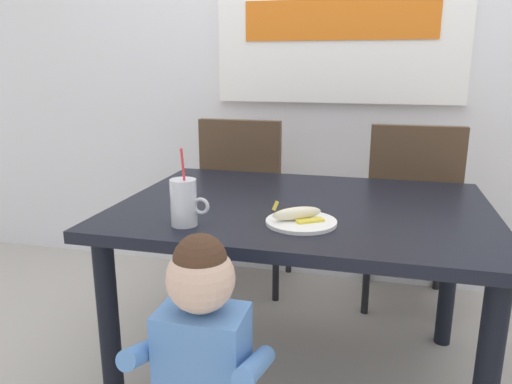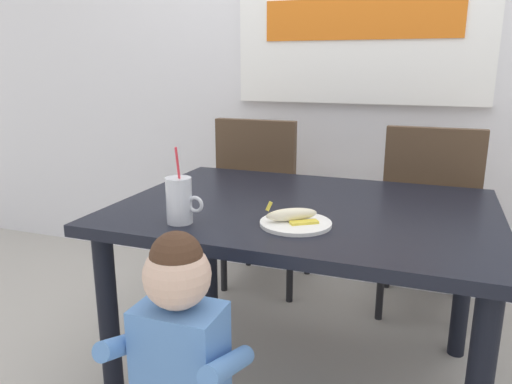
# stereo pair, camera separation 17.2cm
# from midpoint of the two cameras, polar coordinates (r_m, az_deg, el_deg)

# --- Properties ---
(ground_plane) EXTENTS (24.00, 24.00, 0.00)m
(ground_plane) POSITION_cam_midpoint_polar(r_m,az_deg,el_deg) (2.11, 2.59, -20.78)
(ground_plane) COLOR #B7B2A8
(back_wall) EXTENTS (6.40, 0.17, 2.90)m
(back_wall) POSITION_cam_midpoint_polar(r_m,az_deg,el_deg) (2.77, 7.72, 19.23)
(back_wall) COLOR silver
(back_wall) RESTS_ON ground
(dining_table) EXTENTS (1.34, 0.98, 0.73)m
(dining_table) POSITION_cam_midpoint_polar(r_m,az_deg,el_deg) (1.82, 2.82, -4.31)
(dining_table) COLOR black
(dining_table) RESTS_ON ground
(dining_chair_left) EXTENTS (0.44, 0.45, 0.96)m
(dining_chair_left) POSITION_cam_midpoint_polar(r_m,az_deg,el_deg) (2.62, -3.04, -0.42)
(dining_chair_left) COLOR #4C3826
(dining_chair_left) RESTS_ON ground
(dining_chair_right) EXTENTS (0.44, 0.45, 0.96)m
(dining_chair_right) POSITION_cam_midpoint_polar(r_m,az_deg,el_deg) (2.49, 15.81, -1.81)
(dining_chair_right) COLOR #4C3826
(dining_chair_right) RESTS_ON ground
(toddler_standing) EXTENTS (0.33, 0.24, 0.84)m
(toddler_standing) POSITION_cam_midpoint_polar(r_m,az_deg,el_deg) (1.30, -10.24, -18.02)
(toddler_standing) COLOR #3F4760
(toddler_standing) RESTS_ON ground
(milk_cup) EXTENTS (0.13, 0.08, 0.25)m
(milk_cup) POSITION_cam_midpoint_polar(r_m,az_deg,el_deg) (1.57, -11.55, -1.55)
(milk_cup) COLOR silver
(milk_cup) RESTS_ON dining_table
(snack_plate) EXTENTS (0.23, 0.23, 0.01)m
(snack_plate) POSITION_cam_midpoint_polar(r_m,az_deg,el_deg) (1.57, 2.20, -3.58)
(snack_plate) COLOR white
(snack_plate) RESTS_ON dining_table
(peeled_banana) EXTENTS (0.17, 0.15, 0.07)m
(peeled_banana) POSITION_cam_midpoint_polar(r_m,az_deg,el_deg) (1.57, 1.77, -2.62)
(peeled_banana) COLOR #F4EAC6
(peeled_banana) RESTS_ON snack_plate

